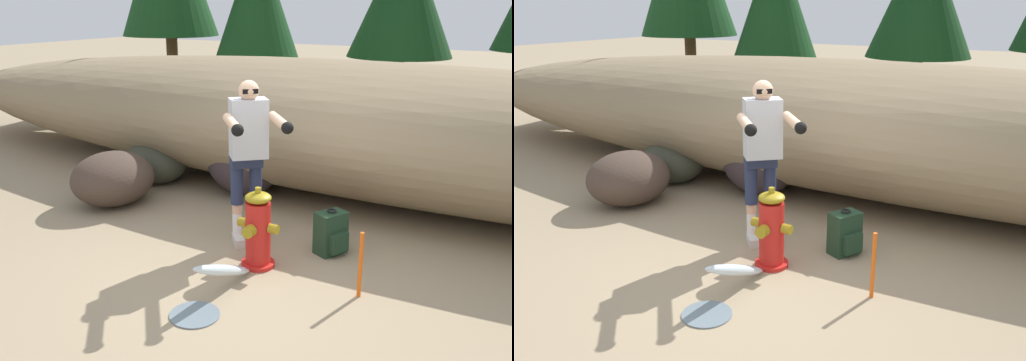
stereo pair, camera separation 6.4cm
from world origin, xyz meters
TOP-DOWN VIEW (x-y plane):
  - ground_plane at (0.00, 0.00)m, footprint 56.00×56.00m
  - dirt_embankment at (0.00, 3.00)m, footprint 15.79×3.20m
  - fire_hydrant at (0.00, 0.25)m, footprint 0.42×0.37m
  - hydrant_water_jet at (0.00, -0.43)m, footprint 0.41×1.10m
  - utility_worker at (-0.32, 0.61)m, footprint 0.94×0.98m
  - spare_backpack at (0.50, 0.86)m, footprint 0.35×0.36m
  - boulder_large at (-1.23, 2.05)m, footprint 1.48×1.41m
  - boulder_mid at (-2.43, 0.84)m, footprint 1.12×1.22m
  - boulder_small at (-2.54, 1.81)m, footprint 0.93×0.86m
  - survey_stake at (1.05, 0.18)m, footprint 0.04×0.04m

SIDE VIEW (x-z plane):
  - ground_plane at x=0.00m, z-range -0.04..0.00m
  - hydrant_water_jet at x=0.00m, z-range -0.07..0.42m
  - spare_backpack at x=0.50m, z-range -0.02..0.45m
  - survey_stake at x=1.05m, z-range 0.00..0.60m
  - boulder_small at x=-2.54m, z-range 0.00..0.61m
  - boulder_mid at x=-2.43m, z-range 0.00..0.67m
  - fire_hydrant at x=0.00m, z-range -0.03..0.77m
  - boulder_large at x=-1.23m, z-range 0.00..0.94m
  - dirt_embankment at x=0.00m, z-range 0.00..1.71m
  - utility_worker at x=-0.32m, z-range 0.23..1.96m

